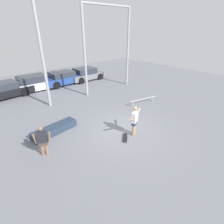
% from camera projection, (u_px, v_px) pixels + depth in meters
% --- Properties ---
extents(ground_plane, '(36.00, 36.00, 0.00)m').
position_uv_depth(ground_plane, '(124.00, 130.00, 9.98)').
color(ground_plane, slate).
extents(skateboarder, '(1.44, 0.62, 1.68)m').
position_uv_depth(skateboarder, '(135.00, 120.00, 9.19)').
color(skateboarder, tan).
rests_on(skateboarder, ground_plane).
extents(skateboard, '(0.73, 0.70, 0.08)m').
position_uv_depth(skateboard, '(125.00, 137.00, 9.24)').
color(skateboard, black).
rests_on(skateboard, ground_plane).
extents(grind_box, '(2.61, 0.97, 0.40)m').
position_uv_depth(grind_box, '(55.00, 129.00, 9.72)').
color(grind_box, '#28384C').
rests_on(grind_box, ground_plane).
extents(grind_rail, '(2.33, 0.52, 0.42)m').
position_uv_depth(grind_rail, '(143.00, 100.00, 13.29)').
color(grind_rail, '#B7BABF').
rests_on(grind_rail, ground_plane).
extents(canopy_support_right, '(5.06, 0.20, 6.94)m').
position_uv_depth(canopy_support_right, '(108.00, 43.00, 14.78)').
color(canopy_support_right, '#A5A8AD').
rests_on(canopy_support_right, ground_plane).
extents(parked_car_black, '(4.58, 2.20, 1.29)m').
position_uv_depth(parked_car_black, '(3.00, 91.00, 14.26)').
color(parked_car_black, black).
rests_on(parked_car_black, ground_plane).
extents(parked_car_white, '(4.28, 1.89, 1.41)m').
position_uv_depth(parked_car_white, '(34.00, 83.00, 15.94)').
color(parked_car_white, white).
rests_on(parked_car_white, ground_plane).
extents(parked_car_blue, '(4.17, 2.03, 1.32)m').
position_uv_depth(parked_car_blue, '(63.00, 78.00, 17.66)').
color(parked_car_blue, '#284793').
rests_on(parked_car_blue, ground_plane).
extents(parked_car_grey, '(3.99, 2.02, 1.33)m').
position_uv_depth(parked_car_grey, '(86.00, 74.00, 19.13)').
color(parked_car_grey, slate).
rests_on(parked_car_grey, ground_plane).
extents(bystander, '(0.73, 0.42, 1.51)m').
position_uv_depth(bystander, '(43.00, 140.00, 7.75)').
color(bystander, '#8C664C').
rests_on(bystander, ground_plane).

